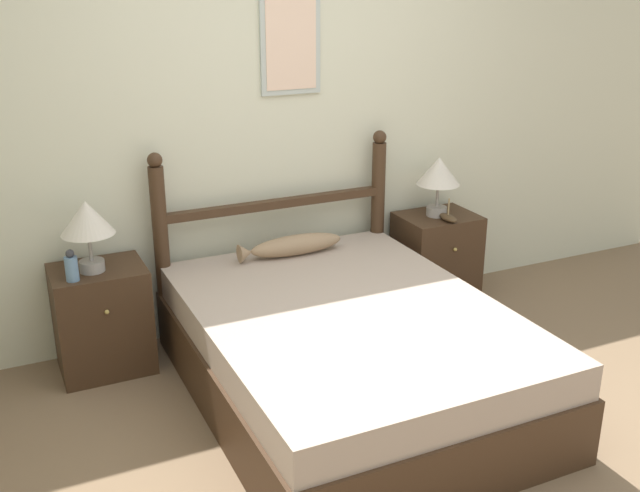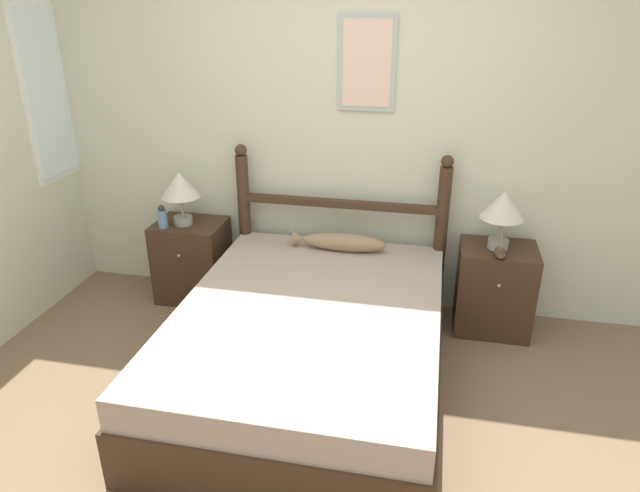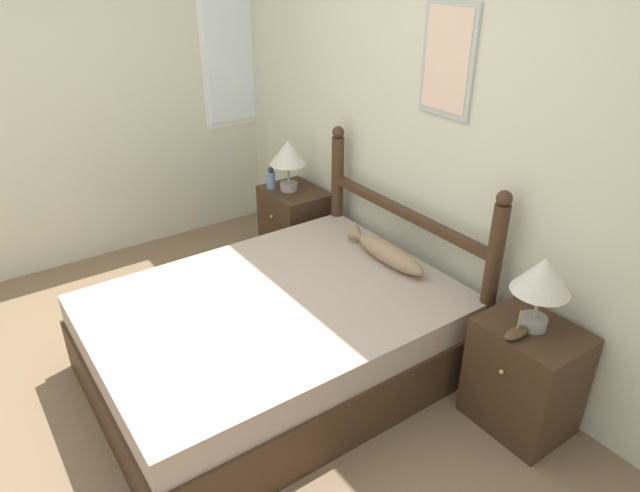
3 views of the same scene
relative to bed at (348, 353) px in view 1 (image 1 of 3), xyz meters
name	(u,v)px [view 1 (image 1 of 3)]	position (x,y,z in m)	size (l,w,h in m)	color
ground_plane	(418,461)	(0.03, -0.64, -0.25)	(16.00, 16.00, 0.00)	#7A6047
wall_back	(271,118)	(0.03, 1.09, 1.03)	(6.40, 0.08, 2.55)	beige
bed	(348,353)	(0.00, 0.00, 0.00)	(1.49, 2.01, 0.51)	#3D2819
headboard	(276,229)	(0.00, 0.96, 0.37)	(1.49, 0.09, 1.17)	#3D2819
nightstand_left	(102,319)	(-1.09, 0.84, 0.05)	(0.49, 0.42, 0.60)	#3D2819
nightstand_right	(436,258)	(1.09, 0.84, 0.05)	(0.49, 0.42, 0.60)	#3D2819
table_lamp_left	(87,221)	(-1.11, 0.81, 0.63)	(0.28, 0.28, 0.39)	gray
table_lamp_right	(438,174)	(1.07, 0.84, 0.63)	(0.28, 0.28, 0.39)	gray
bottle	(71,267)	(-1.22, 0.72, 0.43)	(0.07, 0.07, 0.17)	#668CB2
model_boat	(448,217)	(1.07, 0.71, 0.37)	(0.07, 0.17, 0.15)	#4C3823
fish_pillow	(292,246)	(0.04, 0.80, 0.32)	(0.65, 0.14, 0.12)	#997A5B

